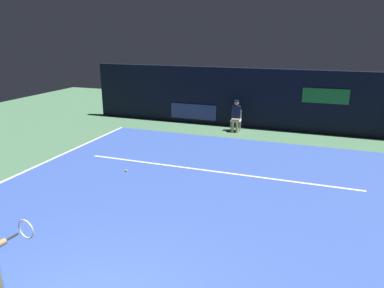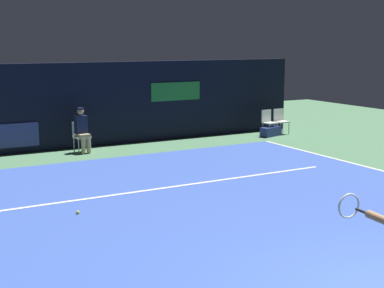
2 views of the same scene
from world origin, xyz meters
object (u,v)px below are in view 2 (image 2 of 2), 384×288
at_px(line_judge_on_chair, 82,130).
at_px(courtside_chair_near, 269,121).
at_px(courtside_chair_far, 281,120).
at_px(tennis_ball, 78,212).
at_px(equipment_bag, 271,132).

distance_m(line_judge_on_chair, courtside_chair_near, 6.66).
bearing_deg(courtside_chair_near, courtside_chair_far, 4.81).
distance_m(tennis_ball, equipment_bag, 10.18).
bearing_deg(tennis_ball, courtside_chair_near, 32.94).
distance_m(courtside_chair_far, equipment_bag, 0.73).
xyz_separation_m(courtside_chair_far, equipment_bag, (-0.60, -0.24, -0.34)).
xyz_separation_m(line_judge_on_chair, equipment_bag, (6.61, -0.36, -0.53)).
bearing_deg(tennis_ball, courtside_chair_far, 31.55).
distance_m(line_judge_on_chair, equipment_bag, 6.64).
xyz_separation_m(courtside_chair_near, tennis_ball, (-8.66, -5.61, -0.46)).
height_order(line_judge_on_chair, tennis_ball, line_judge_on_chair).
height_order(courtside_chair_near, courtside_chair_far, same).
relative_size(tennis_ball, equipment_bag, 0.08).
bearing_deg(tennis_ball, line_judge_on_chair, 70.82).
distance_m(line_judge_on_chair, courtside_chair_far, 7.21).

